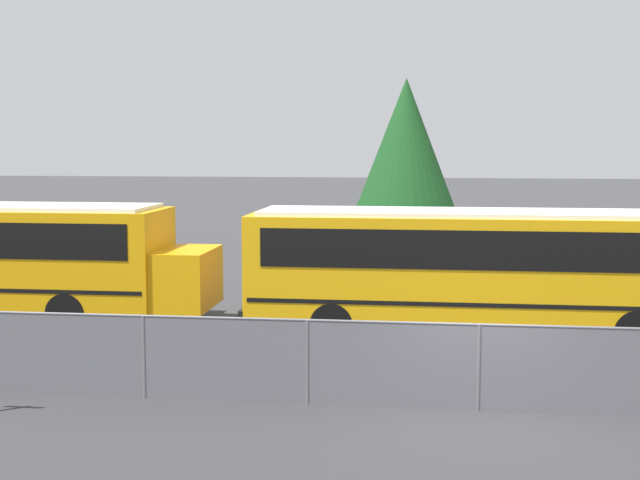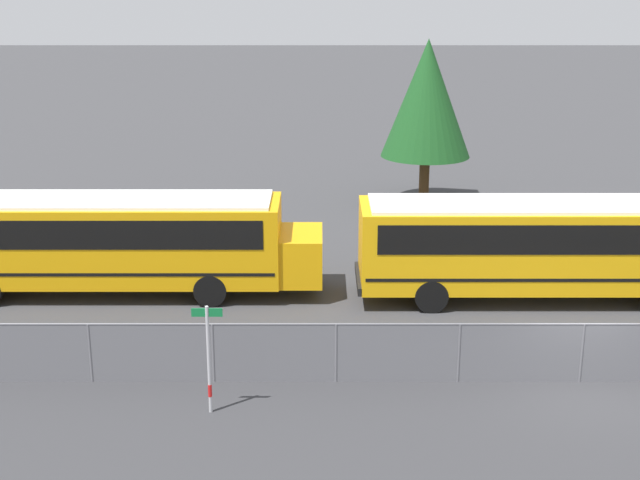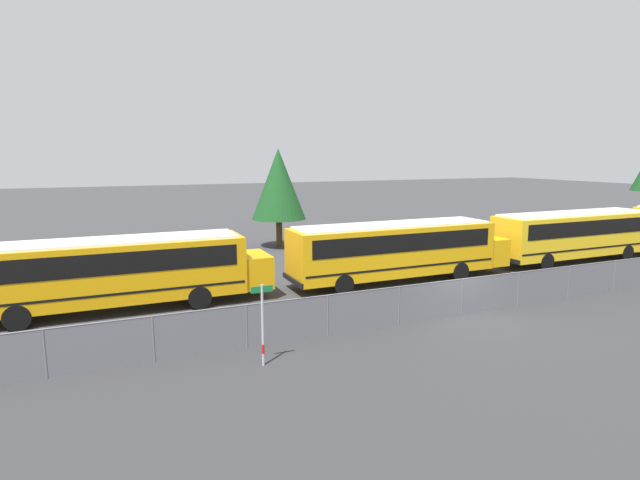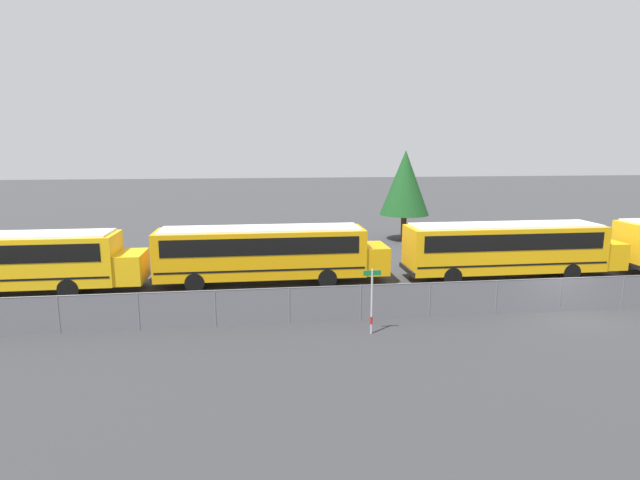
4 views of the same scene
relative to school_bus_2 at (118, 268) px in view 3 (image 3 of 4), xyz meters
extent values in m
plane|color=#38383A|center=(12.91, -6.34, -1.84)|extent=(200.00, 200.00, 0.00)
cube|color=#333335|center=(12.91, -12.34, -1.83)|extent=(136.98, 12.00, 0.01)
cube|color=#9EA0A5|center=(12.91, -6.34, -1.07)|extent=(102.98, 0.03, 1.54)
cube|color=slate|center=(12.91, -6.35, -1.07)|extent=(102.98, 0.01, 1.54)
cylinder|color=slate|center=(12.91, -6.34, -0.30)|extent=(102.98, 0.05, 0.05)
cylinder|color=slate|center=(-2.23, -6.34, -1.07)|extent=(0.07, 0.07, 1.54)
cylinder|color=slate|center=(0.80, -6.34, -1.07)|extent=(0.07, 0.07, 1.54)
cylinder|color=slate|center=(3.83, -6.34, -1.07)|extent=(0.07, 0.07, 1.54)
cylinder|color=slate|center=(6.86, -6.34, -1.07)|extent=(0.07, 0.07, 1.54)
cylinder|color=slate|center=(9.89, -6.34, -1.07)|extent=(0.07, 0.07, 1.54)
cylinder|color=slate|center=(12.91, -6.34, -1.07)|extent=(0.07, 0.07, 1.54)
cylinder|color=slate|center=(15.94, -6.34, -1.07)|extent=(0.07, 0.07, 1.54)
cylinder|color=slate|center=(18.97, -6.34, -1.07)|extent=(0.07, 0.07, 1.54)
cylinder|color=slate|center=(22.00, -6.34, -1.07)|extent=(0.07, 0.07, 1.54)
cube|color=orange|center=(-0.27, 0.00, -0.10)|extent=(10.97, 2.56, 2.48)
cube|color=black|center=(-0.27, 0.00, 0.45)|extent=(10.09, 2.60, 0.89)
cube|color=black|center=(-0.27, 0.00, -0.79)|extent=(10.75, 2.59, 0.10)
cube|color=orange|center=(5.87, 0.00, -0.59)|extent=(1.32, 2.36, 1.49)
cube|color=silver|center=(-0.27, 0.00, 1.19)|extent=(10.42, 2.30, 0.10)
cylinder|color=black|center=(3.13, 1.16, -1.34)|extent=(1.00, 0.28, 1.00)
cylinder|color=black|center=(3.13, -1.16, -1.34)|extent=(1.00, 0.28, 1.00)
cylinder|color=black|center=(-3.67, 1.16, -1.34)|extent=(1.00, 0.28, 1.00)
cylinder|color=black|center=(-3.67, -1.16, -1.34)|extent=(1.00, 0.28, 1.00)
cube|color=#EDA80F|center=(13.18, -0.49, -0.10)|extent=(10.97, 2.56, 2.48)
cube|color=black|center=(13.18, -0.49, 0.45)|extent=(10.09, 2.60, 0.89)
cube|color=black|center=(13.18, -0.49, -0.79)|extent=(10.75, 2.59, 0.10)
cube|color=#EDA80F|center=(19.32, -0.49, -0.59)|extent=(1.32, 2.36, 1.49)
cube|color=black|center=(7.64, -0.49, -1.19)|extent=(0.12, 2.56, 0.24)
cube|color=silver|center=(13.18, -0.49, 1.19)|extent=(10.42, 2.30, 0.10)
cylinder|color=black|center=(16.58, 0.67, -1.34)|extent=(1.00, 0.28, 1.00)
cylinder|color=black|center=(16.58, -1.65, -1.34)|extent=(1.00, 0.28, 1.00)
cylinder|color=black|center=(9.78, 0.67, -1.34)|extent=(1.00, 0.28, 1.00)
cylinder|color=black|center=(9.78, -1.65, -1.34)|extent=(1.00, 0.28, 1.00)
cube|color=yellow|center=(26.11, -0.49, -0.10)|extent=(10.97, 2.56, 2.48)
cube|color=black|center=(26.11, -0.49, 0.45)|extent=(10.09, 2.60, 0.89)
cube|color=black|center=(26.11, -0.49, -0.79)|extent=(10.75, 2.59, 0.10)
cube|color=yellow|center=(32.25, -0.49, -0.59)|extent=(1.32, 2.36, 1.49)
cube|color=black|center=(20.58, -0.49, -1.19)|extent=(0.12, 2.56, 0.24)
cube|color=silver|center=(26.11, -0.49, 1.19)|extent=(10.42, 2.30, 0.10)
cylinder|color=black|center=(29.51, 0.67, -1.34)|extent=(1.00, 0.28, 1.00)
cylinder|color=black|center=(29.51, -1.65, -1.34)|extent=(1.00, 0.28, 1.00)
cylinder|color=black|center=(22.71, 0.67, -1.34)|extent=(1.00, 0.28, 1.00)
cylinder|color=black|center=(22.71, -1.65, -1.34)|extent=(1.00, 0.28, 1.00)
cylinder|color=#B7B7BC|center=(3.93, -7.92, -0.52)|extent=(0.08, 0.08, 2.63)
cylinder|color=red|center=(3.93, -7.92, -1.29)|extent=(0.09, 0.09, 0.30)
cube|color=#147238|center=(3.93, -7.92, 0.64)|extent=(0.70, 0.02, 0.20)
cylinder|color=#51381E|center=(11.01, 11.50, -0.82)|extent=(0.44, 0.44, 2.04)
cone|color=#194C1E|center=(11.01, 11.50, 2.70)|extent=(3.85, 3.85, 5.00)
camera|label=1|loc=(12.11, -21.78, 2.88)|focal=50.00mm
camera|label=2|loc=(6.46, -26.47, 8.03)|focal=50.00mm
camera|label=3|loc=(-0.28, -22.24, 4.69)|focal=28.00mm
camera|label=4|loc=(-0.44, -26.23, 5.44)|focal=28.00mm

